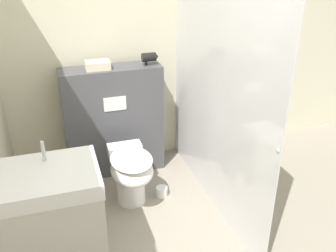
{
  "coord_description": "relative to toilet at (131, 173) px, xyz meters",
  "views": [
    {
      "loc": [
        -0.8,
        -1.63,
        2.22
      ],
      "look_at": [
        0.12,
        1.27,
        0.75
      ],
      "focal_mm": 40.0,
      "sensor_mm": 36.0,
      "label": 1
    }
  ],
  "objects": [
    {
      "name": "spare_toilet_roll",
      "position": [
        0.3,
        0.02,
        -0.29
      ],
      "size": [
        0.11,
        0.11,
        0.1
      ],
      "color": "white",
      "rests_on": "ground_plane"
    },
    {
      "name": "shower_glass",
      "position": [
        0.73,
        -0.15,
        0.77
      ],
      "size": [
        0.04,
        2.03,
        2.2
      ],
      "color": "silver",
      "rests_on": "ground_plane"
    },
    {
      "name": "toilet",
      "position": [
        0.0,
        0.0,
        0.0
      ],
      "size": [
        0.38,
        0.63,
        0.52
      ],
      "color": "white",
      "rests_on": "ground_plane"
    },
    {
      "name": "wall_back",
      "position": [
        0.25,
        0.9,
        0.92
      ],
      "size": [
        8.0,
        0.06,
        2.5
      ],
      "color": "beige",
      "rests_on": "ground_plane"
    },
    {
      "name": "hair_drier",
      "position": [
        0.36,
        0.61,
        0.89
      ],
      "size": [
        0.17,
        0.09,
        0.12
      ],
      "color": "black",
      "rests_on": "partition_panel"
    },
    {
      "name": "partition_panel",
      "position": [
        -0.03,
        0.65,
        0.24
      ],
      "size": [
        1.0,
        0.31,
        1.15
      ],
      "color": "#4C4C51",
      "rests_on": "ground_plane"
    },
    {
      "name": "folded_towel",
      "position": [
        -0.15,
        0.63,
        0.86
      ],
      "size": [
        0.23,
        0.16,
        0.08
      ],
      "color": "beige",
      "rests_on": "partition_panel"
    },
    {
      "name": "sink_vanity",
      "position": [
        -0.68,
        -0.78,
        0.15
      ],
      "size": [
        0.65,
        0.52,
        1.1
      ],
      "color": "beige",
      "rests_on": "ground_plane"
    }
  ]
}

